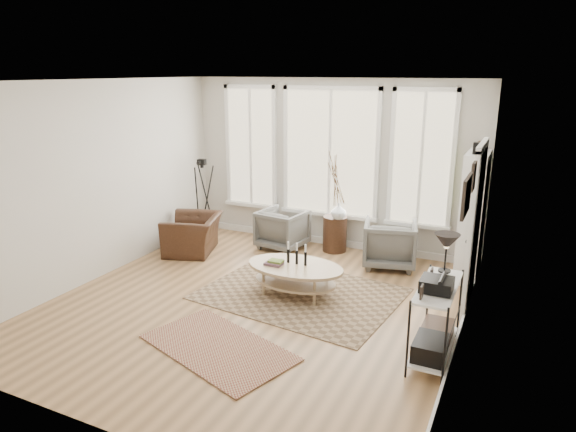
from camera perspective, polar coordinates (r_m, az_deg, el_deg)
The scene contains 17 objects.
room at distance 6.50m, azimuth -3.59°, elevation 1.69°, with size 5.50×5.54×2.90m.
bay_window at distance 8.87m, azimuth 4.69°, elevation 6.71°, with size 4.14×0.12×2.24m.
door at distance 6.92m, azimuth 20.09°, elevation -0.99°, with size 0.09×1.06×2.22m.
bookcase at distance 8.01m, azimuth 19.81°, elevation 0.02°, with size 0.31×0.85×2.06m.
low_shelf at distance 5.81m, azimuth 16.15°, elevation -10.35°, with size 0.38×1.08×1.30m.
wall_art at distance 5.37m, azimuth 19.39°, elevation 2.70°, with size 0.04×0.88×0.44m.
rug_main at distance 7.26m, azimuth 1.39°, elevation -8.61°, with size 2.61×1.96×0.01m, color brown.
rug_runner at distance 6.01m, azimuth -7.76°, elevation -14.25°, with size 1.75×0.97×0.01m, color maroon.
coffee_table at distance 7.12m, azimuth 0.72°, elevation -6.20°, with size 1.37×0.87×0.63m.
armchair_left at distance 8.96m, azimuth -0.59°, elevation -1.45°, with size 0.74×0.76×0.69m, color #61615C.
armchair_right at distance 8.29m, azimuth 11.23°, elevation -3.02°, with size 0.80×0.82×0.75m, color #61615C.
side_table at distance 8.72m, azimuth 5.31°, elevation 1.28°, with size 0.41×0.41×1.72m.
vase at distance 8.61m, azimuth 5.64°, elevation 0.55°, with size 0.26×0.26×0.27m, color silver.
accent_chair at distance 8.92m, azimuth -10.52°, elevation -1.99°, with size 0.85×0.98×0.63m, color #382014.
tripod_camera at distance 9.59m, azimuth -9.36°, elevation 1.57°, with size 0.52×0.52×1.47m.
book_stack_near at distance 7.84m, azimuth 16.00°, elevation -6.75°, with size 0.19×0.25×0.16m, color brown.
book_stack_far at distance 7.69m, azimuth 15.77°, elevation -7.29°, with size 0.17×0.21×0.14m, color brown.
Camera 1 is at (3.07, -5.49, 3.02)m, focal length 32.00 mm.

